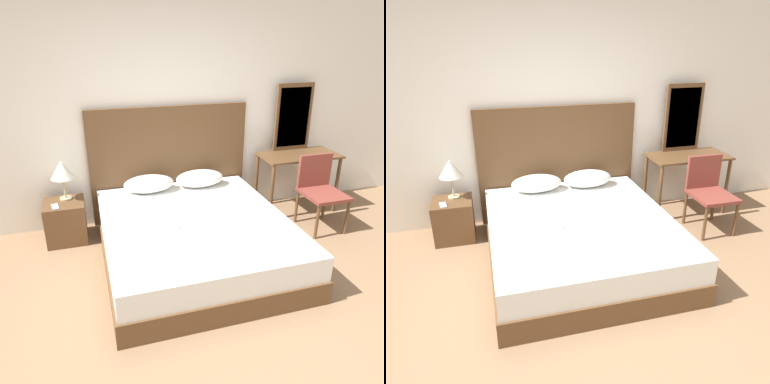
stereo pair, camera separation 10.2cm
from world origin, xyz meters
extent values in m
plane|color=#8C6B4C|center=(0.00, 0.00, 0.00)|extent=(16.00, 16.00, 0.00)
cube|color=white|center=(0.00, 2.37, 1.35)|extent=(10.00, 0.06, 2.70)
cube|color=brown|center=(0.01, 1.23, 0.11)|extent=(1.86, 2.09, 0.23)
cube|color=white|center=(0.01, 1.23, 0.35)|extent=(1.82, 2.05, 0.25)
cube|color=brown|center=(0.01, 2.30, 0.71)|extent=(1.95, 0.05, 1.42)
ellipsoid|color=white|center=(-0.30, 2.05, 0.57)|extent=(0.59, 0.33, 0.20)
ellipsoid|color=white|center=(0.33, 2.05, 0.57)|extent=(0.59, 0.33, 0.20)
cube|color=#B7B7BC|center=(-0.22, 1.09, 0.48)|extent=(0.11, 0.16, 0.01)
cube|color=brown|center=(-1.28, 2.02, 0.24)|extent=(0.44, 0.43, 0.47)
cylinder|color=tan|center=(-1.25, 2.11, 0.48)|extent=(0.13, 0.13, 0.02)
cylinder|color=tan|center=(-1.25, 2.11, 0.61)|extent=(0.02, 0.02, 0.23)
cone|color=silver|center=(-1.25, 2.11, 0.83)|extent=(0.26, 0.26, 0.20)
cube|color=#B7B7BC|center=(-1.36, 1.92, 0.48)|extent=(0.09, 0.16, 0.01)
cube|color=brown|center=(1.65, 2.01, 0.76)|extent=(1.02, 0.52, 0.02)
cylinder|color=brown|center=(1.18, 1.79, 0.37)|extent=(0.04, 0.04, 0.75)
cylinder|color=brown|center=(2.13, 1.79, 0.37)|extent=(0.04, 0.04, 0.75)
cylinder|color=brown|center=(1.18, 2.23, 0.37)|extent=(0.04, 0.04, 0.75)
cylinder|color=brown|center=(2.13, 2.23, 0.37)|extent=(0.04, 0.04, 0.75)
cube|color=brown|center=(1.65, 2.25, 1.20)|extent=(0.51, 0.03, 0.86)
cube|color=#B2BCC6|center=(1.65, 2.24, 1.20)|extent=(0.43, 0.01, 0.76)
cube|color=brown|center=(1.67, 1.44, 0.44)|extent=(0.46, 0.50, 0.04)
cube|color=brown|center=(1.67, 1.67, 0.67)|extent=(0.44, 0.04, 0.41)
cylinder|color=brown|center=(1.47, 1.22, 0.21)|extent=(0.04, 0.04, 0.42)
cylinder|color=brown|center=(1.87, 1.22, 0.21)|extent=(0.04, 0.04, 0.42)
cylinder|color=brown|center=(1.47, 1.66, 0.21)|extent=(0.04, 0.04, 0.42)
cylinder|color=brown|center=(1.87, 1.66, 0.21)|extent=(0.04, 0.04, 0.42)
camera|label=1|loc=(-0.98, -2.01, 2.20)|focal=35.00mm
camera|label=2|loc=(-0.89, -2.04, 2.20)|focal=35.00mm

